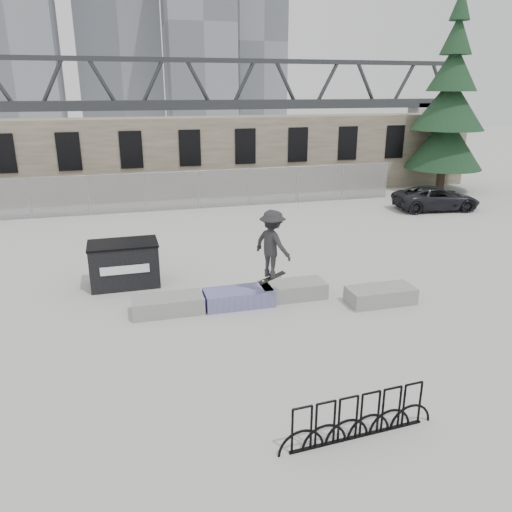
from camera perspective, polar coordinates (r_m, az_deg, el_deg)
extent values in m
plane|color=#ABABA6|center=(15.15, 0.90, -5.00)|extent=(120.00, 120.00, 0.00)
cube|color=#6A614E|center=(30.07, -7.86, 11.16)|extent=(36.00, 2.50, 4.50)
cube|color=black|center=(29.05, -26.97, 10.39)|extent=(1.20, 0.12, 2.00)
cube|color=black|center=(28.60, -20.60, 11.10)|extent=(1.20, 0.12, 2.00)
cube|color=black|center=(28.49, -14.08, 11.70)|extent=(1.20, 0.12, 2.00)
cube|color=black|center=(28.75, -7.57, 12.14)|extent=(1.20, 0.12, 2.00)
cube|color=black|center=(29.35, -1.22, 12.42)|extent=(1.20, 0.12, 2.00)
cube|color=black|center=(30.28, 4.80, 12.55)|extent=(1.20, 0.12, 2.00)
cube|color=black|center=(31.51, 10.42, 12.56)|extent=(1.20, 0.12, 2.00)
cube|color=black|center=(33.01, 15.57, 12.45)|extent=(1.20, 0.12, 2.00)
cube|color=black|center=(34.73, 20.23, 12.28)|extent=(1.20, 0.12, 2.00)
cylinder|color=gray|center=(26.68, -24.51, 6.00)|extent=(0.06, 0.06, 2.00)
cylinder|color=gray|center=(26.37, -18.60, 6.57)|extent=(0.06, 0.06, 2.00)
cylinder|color=gray|center=(26.34, -12.60, 7.08)|extent=(0.06, 0.06, 2.00)
cylinder|color=gray|center=(26.60, -6.64, 7.51)|extent=(0.06, 0.06, 2.00)
cylinder|color=gray|center=(27.14, -0.84, 7.86)|extent=(0.06, 0.06, 2.00)
cylinder|color=gray|center=(27.94, 4.68, 8.11)|extent=(0.06, 0.06, 2.00)
cylinder|color=gray|center=(28.98, 9.86, 8.28)|extent=(0.06, 0.06, 2.00)
cylinder|color=gray|center=(30.23, 14.65, 8.37)|extent=(0.06, 0.06, 2.00)
cube|color=#99999E|center=(26.60, -6.64, 7.51)|extent=(22.00, 0.02, 2.00)
cylinder|color=gray|center=(26.43, -6.72, 9.64)|extent=(22.00, 0.04, 0.04)
cube|color=gray|center=(14.43, -10.05, -5.51)|extent=(2.00, 0.90, 0.48)
cube|color=#2D471E|center=(14.35, -10.09, -4.85)|extent=(1.76, 0.66, 0.10)
cube|color=#343193|center=(14.69, -2.01, -4.76)|extent=(2.00, 0.90, 0.48)
cube|color=#2D471E|center=(14.62, -2.02, -4.11)|extent=(1.76, 0.66, 0.10)
cube|color=gray|center=(15.25, 4.19, -3.89)|extent=(2.00, 0.90, 0.48)
cube|color=#2D471E|center=(15.19, 4.20, -3.26)|extent=(1.76, 0.66, 0.10)
cube|color=gray|center=(15.29, 14.05, -4.37)|extent=(2.00, 0.90, 0.48)
cube|color=#2D471E|center=(15.23, 14.10, -3.74)|extent=(1.76, 0.66, 0.10)
cube|color=black|center=(16.57, -14.81, -0.96)|extent=(2.14, 1.30, 1.38)
cube|color=black|center=(16.36, -15.01, 1.39)|extent=(2.19, 1.35, 0.06)
cube|color=white|center=(15.94, -14.75, -1.55)|extent=(1.49, 0.04, 0.27)
cube|color=black|center=(9.89, 11.51, -19.55)|extent=(2.70, 0.24, 0.04)
torus|color=black|center=(9.19, 5.25, -19.16)|extent=(0.89, 0.11, 0.89)
torus|color=black|center=(9.35, 7.91, -18.52)|extent=(0.89, 0.11, 0.89)
torus|color=black|center=(9.53, 10.45, -17.86)|extent=(0.89, 0.11, 0.89)
torus|color=black|center=(9.73, 12.88, -17.20)|extent=(0.89, 0.11, 0.89)
torus|color=black|center=(9.95, 15.19, -16.54)|extent=(0.89, 0.11, 0.89)
torus|color=black|center=(10.17, 17.38, -15.88)|extent=(0.89, 0.11, 0.89)
cylinder|color=#38281E|center=(33.25, 20.45, 9.24)|extent=(0.50, 0.50, 2.62)
cone|color=black|center=(33.05, 20.79, 12.13)|extent=(4.58, 4.58, 3.20)
cone|color=black|center=(32.92, 21.24, 15.92)|extent=(4.24, 4.24, 3.00)
cone|color=black|center=(32.93, 21.66, 19.37)|extent=(2.89, 2.89, 2.60)
cone|color=black|center=(33.04, 22.06, 22.47)|extent=(1.82, 1.82, 2.20)
cone|color=black|center=(33.22, 22.43, 25.20)|extent=(1.16, 1.16, 1.80)
cube|color=slate|center=(100.20, -6.64, 24.78)|extent=(12.00, 12.00, 34.00)
cube|color=slate|center=(112.73, 0.20, 23.17)|extent=(10.00, 10.00, 30.00)
cube|color=#2D3033|center=(69.75, -3.93, 16.88)|extent=(70.00, 3.00, 1.20)
cube|color=#2D3033|center=(69.81, -4.03, 21.40)|extent=(70.00, 0.60, 0.60)
cube|color=gray|center=(81.30, 18.07, 14.88)|extent=(2.00, 3.00, 4.00)
imported|color=black|center=(27.89, 19.90, 6.23)|extent=(4.63, 2.57, 1.23)
imported|color=#242326|center=(13.87, 1.88, 1.37)|extent=(1.24, 1.44, 1.94)
cube|color=black|center=(14.20, 1.84, -2.48)|extent=(0.80, 0.31, 0.25)
cylinder|color=beige|center=(14.08, 0.83, -2.88)|extent=(0.06, 0.03, 0.06)
cylinder|color=beige|center=(14.21, 0.68, -2.68)|extent=(0.06, 0.03, 0.06)
cylinder|color=beige|center=(14.24, 3.00, -2.66)|extent=(0.06, 0.03, 0.06)
cylinder|color=beige|center=(14.36, 2.83, -2.46)|extent=(0.06, 0.03, 0.06)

